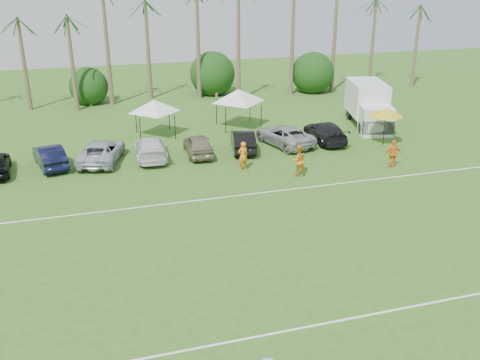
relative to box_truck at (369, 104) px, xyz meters
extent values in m
cube|color=white|center=(-15.14, -22.67, -1.80)|extent=(80.00, 0.10, 0.01)
cube|color=white|center=(-15.14, -10.67, -1.80)|extent=(80.00, 0.10, 0.01)
cone|color=brown|center=(-27.14, 13.33, 3.19)|extent=(0.44, 0.44, 10.00)
cone|color=brown|center=(-23.14, 13.33, 3.69)|extent=(0.44, 0.44, 11.00)
cone|color=brown|center=(-19.14, 13.33, 2.19)|extent=(0.44, 0.44, 8.00)
cone|color=brown|center=(-15.14, 13.33, 2.69)|extent=(0.44, 0.44, 9.00)
cone|color=brown|center=(-11.14, 13.33, 3.19)|extent=(0.44, 0.44, 10.00)
cone|color=brown|center=(-7.14, 13.33, 3.69)|extent=(0.44, 0.44, 11.00)
cone|color=brown|center=(-2.14, 13.33, 2.19)|extent=(0.44, 0.44, 8.00)
cone|color=brown|center=(2.86, 13.33, 2.69)|extent=(0.44, 0.44, 9.00)
cone|color=brown|center=(7.86, 13.33, 3.19)|extent=(0.44, 0.44, 10.00)
cone|color=brown|center=(11.86, 13.33, 3.69)|extent=(0.44, 0.44, 11.00)
cylinder|color=brown|center=(-21.14, 14.33, -1.11)|extent=(0.30, 0.30, 1.40)
sphere|color=#11380F|center=(-21.14, 14.33, -0.01)|extent=(4.00, 4.00, 4.00)
cylinder|color=brown|center=(-9.14, 14.33, -1.11)|extent=(0.30, 0.30, 1.40)
sphere|color=#11380F|center=(-9.14, 14.33, -0.01)|extent=(4.00, 4.00, 4.00)
cylinder|color=brown|center=(0.86, 14.33, -1.11)|extent=(0.30, 0.30, 1.40)
sphere|color=#11380F|center=(0.86, 14.33, -0.01)|extent=(4.00, 4.00, 4.00)
imported|color=orange|center=(-12.56, -6.82, -0.88)|extent=(0.74, 0.54, 1.85)
imported|color=orange|center=(-9.59, -8.69, -0.84)|extent=(0.95, 0.75, 1.94)
imported|color=orange|center=(-3.29, -9.09, -0.91)|extent=(1.10, 0.56, 1.80)
cube|color=white|center=(0.21, 0.79, 0.29)|extent=(3.70, 5.22, 2.56)
cube|color=white|center=(-0.64, -2.37, -0.73)|extent=(2.76, 2.40, 2.15)
cube|color=black|center=(-0.84, -3.11, -1.04)|extent=(2.36, 0.91, 1.02)
cube|color=#E5590C|center=(1.46, 0.46, -0.17)|extent=(0.45, 1.59, 0.92)
cylinder|color=black|center=(-1.58, -1.91, -1.35)|extent=(0.54, 0.97, 0.92)
cylinder|color=black|center=(0.40, -2.44, -1.35)|extent=(0.54, 0.97, 0.92)
cylinder|color=black|center=(-0.46, 2.25, -1.35)|extent=(0.54, 0.97, 0.92)
cylinder|color=black|center=(1.52, 1.72, -1.35)|extent=(0.54, 0.97, 0.92)
cylinder|color=black|center=(-18.03, 0.89, -0.89)|extent=(0.06, 0.06, 1.84)
cylinder|color=black|center=(-15.47, 0.89, -0.89)|extent=(0.06, 0.06, 1.84)
cylinder|color=black|center=(-18.03, 3.46, -0.89)|extent=(0.06, 0.06, 1.84)
cylinder|color=black|center=(-15.47, 3.46, -0.89)|extent=(0.06, 0.06, 1.84)
pyramid|color=white|center=(-16.75, 2.17, 0.96)|extent=(3.98, 3.98, 0.92)
cylinder|color=black|center=(-11.50, 1.20, -0.79)|extent=(0.06, 0.06, 2.04)
cylinder|color=black|center=(-8.63, 1.20, -0.79)|extent=(0.06, 0.06, 2.04)
cylinder|color=black|center=(-11.50, 4.06, -0.79)|extent=(0.06, 0.06, 2.04)
cylinder|color=black|center=(-8.63, 4.06, -0.79)|extent=(0.06, 0.06, 2.04)
pyramid|color=white|center=(-10.06, 2.63, 1.25)|extent=(4.41, 4.41, 1.02)
cylinder|color=black|center=(-1.41, -4.83, -0.59)|extent=(0.05, 0.05, 2.43)
cone|color=gold|center=(-1.41, -4.83, 0.62)|extent=(2.43, 2.43, 0.55)
imported|color=black|center=(-24.19, -2.73, -1.10)|extent=(2.42, 4.53, 1.42)
imported|color=#B0B5C1|center=(-21.00, -2.72, -1.10)|extent=(3.67, 5.56, 1.42)
imported|color=white|center=(-17.80, -2.88, -1.10)|extent=(2.28, 5.00, 1.42)
imported|color=gray|center=(-14.61, -3.11, -1.10)|extent=(1.89, 4.25, 1.42)
imported|color=black|center=(-11.42, -3.10, -1.10)|extent=(2.35, 4.52, 1.42)
imported|color=#A3A4A5|center=(-8.22, -2.76, -1.10)|extent=(3.61, 5.55, 1.42)
imported|color=black|center=(-5.03, -2.80, -1.10)|extent=(2.26, 4.99, 1.42)
camera|label=1|loc=(-21.77, -37.03, 10.07)|focal=40.00mm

